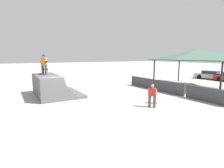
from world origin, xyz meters
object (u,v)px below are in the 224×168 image
at_px(skateboard_on_deck, 40,73).
at_px(parked_car_silver, 211,75).
at_px(bystander_walking, 152,95).
at_px(skateboard_on_ground, 152,102).
at_px(skater_on_deck, 44,63).

distance_m(skateboard_on_deck, parked_car_silver, 22.90).
bearing_deg(skateboard_on_deck, bystander_walking, 54.79).
distance_m(skateboard_on_ground, parked_car_silver, 17.39).
relative_size(skateboard_on_ground, parked_car_silver, 0.16).
bearing_deg(bystander_walking, skateboard_on_ground, -73.36).
height_order(skateboard_on_deck, bystander_walking, skateboard_on_deck).
bearing_deg(skater_on_deck, bystander_walking, 0.41).
height_order(skateboard_on_deck, parked_car_silver, skateboard_on_deck).
xyz_separation_m(bystander_walking, skateboard_on_ground, (-0.73, 0.71, -0.79)).
distance_m(skater_on_deck, skateboard_on_deck, 1.11).
bearing_deg(bystander_walking, parked_car_silver, -99.33).
distance_m(skater_on_deck, bystander_walking, 9.12).
height_order(skater_on_deck, skateboard_on_ground, skater_on_deck).
relative_size(skateboard_on_deck, parked_car_silver, 0.17).
distance_m(skateboard_on_deck, bystander_walking, 9.58).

